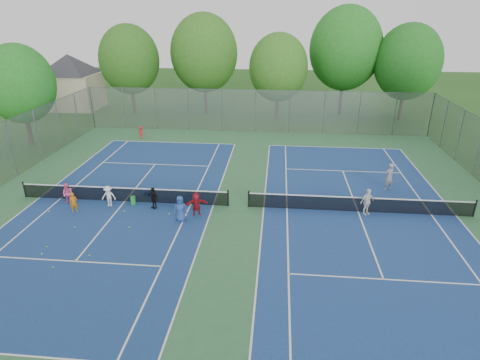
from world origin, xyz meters
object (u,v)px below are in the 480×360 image
net_left (124,195)px  ball_crate (146,193)px  net_right (359,205)px  ball_hopper (133,200)px  instructor (389,177)px

net_left → ball_crate: 1.47m
net_right → ball_hopper: bearing=-178.7°
net_right → ball_hopper: net_right is taller
net_left → ball_crate: size_ratio=37.72×
net_left → net_right: bearing=0.0°
ball_hopper → instructor: (15.77, 3.68, 0.66)m
net_right → instructor: bearing=54.2°
net_left → ball_hopper: size_ratio=24.92×
net_right → net_left: bearing=180.0°
ball_crate → instructor: (15.43, 2.34, 0.77)m
ball_crate → net_right: bearing=-4.6°
net_right → ball_crate: size_ratio=37.72×
instructor → net_right: bearing=26.2°
net_left → instructor: 16.79m
net_left → instructor: (16.44, 3.37, 0.46)m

